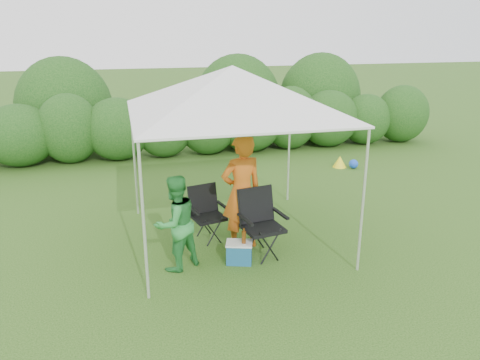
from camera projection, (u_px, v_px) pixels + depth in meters
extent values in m
plane|color=#385F1E|center=(241.00, 251.00, 7.40)|extent=(70.00, 70.00, 0.00)
ellipsoid|color=#25521A|center=(19.00, 136.00, 11.69)|extent=(1.80, 1.53, 1.57)
cylinder|color=#382616|center=(23.00, 160.00, 11.89)|extent=(0.12, 0.12, 0.30)
ellipsoid|color=#25521A|center=(69.00, 129.00, 11.94)|extent=(1.58, 1.34, 1.80)
cylinder|color=#382616|center=(72.00, 157.00, 12.17)|extent=(0.12, 0.12, 0.30)
ellipsoid|color=#25521A|center=(118.00, 129.00, 12.24)|extent=(1.72, 1.47, 1.65)
cylinder|color=#382616|center=(120.00, 154.00, 12.45)|extent=(0.12, 0.12, 0.30)
ellipsoid|color=#25521A|center=(164.00, 130.00, 12.54)|extent=(1.50, 1.28, 1.50)
cylinder|color=#382616|center=(165.00, 151.00, 12.73)|extent=(0.12, 0.12, 0.30)
ellipsoid|color=#25521A|center=(208.00, 123.00, 12.79)|extent=(1.65, 1.40, 1.73)
cylinder|color=#382616|center=(208.00, 148.00, 13.01)|extent=(0.12, 0.12, 0.30)
ellipsoid|color=#25521A|center=(250.00, 124.00, 13.10)|extent=(1.80, 1.53, 1.57)
cylinder|color=#382616|center=(250.00, 146.00, 13.29)|extent=(0.12, 0.12, 0.30)
ellipsoid|color=#25521A|center=(290.00, 118.00, 13.34)|extent=(1.58, 1.34, 1.80)
cylinder|color=#382616|center=(289.00, 143.00, 13.58)|extent=(0.12, 0.12, 0.30)
ellipsoid|color=#25521A|center=(329.00, 119.00, 13.65)|extent=(1.72, 1.47, 1.65)
cylinder|color=#382616|center=(328.00, 141.00, 13.86)|extent=(0.12, 0.12, 0.30)
ellipsoid|color=#25521A|center=(366.00, 119.00, 13.95)|extent=(1.50, 1.28, 1.50)
cylinder|color=#382616|center=(364.00, 139.00, 14.14)|extent=(0.12, 0.12, 0.30)
ellipsoid|color=#25521A|center=(402.00, 114.00, 14.20)|extent=(1.65, 1.40, 1.73)
cylinder|color=#382616|center=(399.00, 137.00, 14.42)|extent=(0.12, 0.12, 0.30)
cylinder|color=silver|center=(144.00, 224.00, 5.80)|extent=(0.04, 0.04, 2.10)
cylinder|color=silver|center=(363.00, 203.00, 6.50)|extent=(0.04, 0.04, 2.10)
cylinder|color=silver|center=(134.00, 160.00, 8.56)|extent=(0.04, 0.04, 2.10)
cylinder|color=silver|center=(289.00, 150.00, 9.26)|extent=(0.04, 0.04, 2.10)
cube|color=white|center=(233.00, 113.00, 7.20)|extent=(3.10, 3.10, 0.03)
pyramid|color=white|center=(233.00, 89.00, 7.08)|extent=(3.10, 3.10, 0.70)
cube|color=black|center=(263.00, 228.00, 7.11)|extent=(0.65, 0.62, 0.05)
cube|color=black|center=(256.00, 204.00, 7.22)|extent=(0.59, 0.25, 0.54)
cube|color=black|center=(245.00, 220.00, 6.93)|extent=(0.14, 0.48, 0.03)
cube|color=black|center=(280.00, 213.00, 7.16)|extent=(0.14, 0.48, 0.03)
cylinder|color=black|center=(255.00, 251.00, 6.88)|extent=(0.03, 0.03, 0.46)
cylinder|color=black|center=(284.00, 245.00, 7.07)|extent=(0.03, 0.03, 0.46)
cylinder|color=black|center=(242.00, 239.00, 7.30)|extent=(0.03, 0.03, 0.46)
cylinder|color=black|center=(269.00, 233.00, 7.48)|extent=(0.03, 0.03, 0.46)
cube|color=black|center=(209.00, 217.00, 7.67)|extent=(0.59, 0.56, 0.05)
cube|color=black|center=(203.00, 198.00, 7.76)|extent=(0.51, 0.25, 0.47)
cube|color=black|center=(194.00, 211.00, 7.50)|extent=(0.14, 0.42, 0.03)
cube|color=black|center=(222.00, 205.00, 7.73)|extent=(0.14, 0.42, 0.03)
cylinder|color=black|center=(202.00, 236.00, 7.46)|extent=(0.02, 0.02, 0.40)
cylinder|color=black|center=(226.00, 231.00, 7.65)|extent=(0.02, 0.02, 0.40)
cylinder|color=black|center=(192.00, 226.00, 7.81)|extent=(0.02, 0.02, 0.40)
cylinder|color=black|center=(215.00, 222.00, 8.00)|extent=(0.02, 0.02, 0.40)
imported|color=#D15C17|center=(242.00, 192.00, 7.26)|extent=(0.75, 0.56, 1.85)
imported|color=#2E8E3D|center=(176.00, 223.00, 6.67)|extent=(0.87, 0.81, 1.42)
cube|color=#1C5581|center=(239.00, 253.00, 7.00)|extent=(0.44, 0.37, 0.30)
cube|color=silver|center=(239.00, 243.00, 6.95)|extent=(0.46, 0.39, 0.03)
cylinder|color=#592D0C|center=(244.00, 236.00, 6.89)|extent=(0.06, 0.06, 0.24)
cone|color=yellow|center=(340.00, 162.00, 11.77)|extent=(0.34, 0.34, 0.29)
sphere|color=blue|center=(353.00, 164.00, 11.67)|extent=(0.23, 0.23, 0.23)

